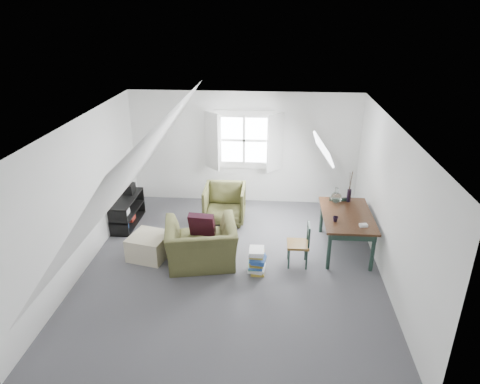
# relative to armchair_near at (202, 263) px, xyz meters

# --- Properties ---
(floor) EXTENTS (5.50, 5.50, 0.00)m
(floor) POSITION_rel_armchair_near_xyz_m (0.54, -0.04, 0.00)
(floor) COLOR #4D4D52
(floor) RESTS_ON ground
(ceiling) EXTENTS (5.50, 5.50, 0.00)m
(ceiling) POSITION_rel_armchair_near_xyz_m (0.54, -0.04, 2.50)
(ceiling) COLOR white
(ceiling) RESTS_ON wall_back
(wall_back) EXTENTS (5.00, 0.00, 5.00)m
(wall_back) POSITION_rel_armchair_near_xyz_m (0.54, 2.71, 1.25)
(wall_back) COLOR white
(wall_back) RESTS_ON ground
(wall_front) EXTENTS (5.00, 0.00, 5.00)m
(wall_front) POSITION_rel_armchair_near_xyz_m (0.54, -2.79, 1.25)
(wall_front) COLOR white
(wall_front) RESTS_ON ground
(wall_left) EXTENTS (0.00, 5.50, 5.50)m
(wall_left) POSITION_rel_armchair_near_xyz_m (-1.96, -0.04, 1.25)
(wall_left) COLOR white
(wall_left) RESTS_ON ground
(wall_right) EXTENTS (0.00, 5.50, 5.50)m
(wall_right) POSITION_rel_armchair_near_xyz_m (3.04, -0.04, 1.25)
(wall_right) COLOR white
(wall_right) RESTS_ON ground
(slope_left) EXTENTS (3.19, 5.50, 4.48)m
(slope_left) POSITION_rel_armchair_near_xyz_m (-1.01, -0.04, 1.78)
(slope_left) COLOR white
(slope_left) RESTS_ON wall_left
(slope_right) EXTENTS (3.19, 5.50, 4.48)m
(slope_right) POSITION_rel_armchair_near_xyz_m (2.09, -0.04, 1.78)
(slope_right) COLOR white
(slope_right) RESTS_ON wall_right
(dormer_window) EXTENTS (1.71, 0.35, 1.30)m
(dormer_window) POSITION_rel_armchair_near_xyz_m (0.54, 2.64, 1.45)
(dormer_window) COLOR white
(dormer_window) RESTS_ON wall_back
(skylight) EXTENTS (0.35, 0.75, 0.47)m
(skylight) POSITION_rel_armchair_near_xyz_m (2.09, 1.26, 1.75)
(skylight) COLOR white
(skylight) RESTS_ON slope_right
(armchair_near) EXTENTS (1.37, 1.25, 0.77)m
(armchair_near) POSITION_rel_armchair_near_xyz_m (0.00, 0.00, 0.00)
(armchair_near) COLOR #4A4B26
(armchair_near) RESTS_ON floor
(armchair_far) EXTENTS (0.83, 0.86, 0.77)m
(armchair_far) POSITION_rel_armchair_near_xyz_m (0.22, 1.66, 0.00)
(armchair_far) COLOR #4A4B26
(armchair_far) RESTS_ON floor
(throw_pillow) EXTENTS (0.46, 0.29, 0.45)m
(throw_pillow) POSITION_rel_armchair_near_xyz_m (-0.00, 0.15, 0.68)
(throw_pillow) COLOR #330E1C
(throw_pillow) RESTS_ON armchair_near
(ottoman) EXTENTS (0.76, 0.76, 0.42)m
(ottoman) POSITION_rel_armchair_near_xyz_m (-0.96, 0.16, 0.21)
(ottoman) COLOR #C2B594
(ottoman) RESTS_ON floor
(dining_table) EXTENTS (0.88, 1.46, 0.73)m
(dining_table) POSITION_rel_armchair_near_xyz_m (2.53, 0.67, 0.63)
(dining_table) COLOR black
(dining_table) RESTS_ON floor
(demijohn) EXTENTS (0.21, 0.21, 0.30)m
(demijohn) POSITION_rel_armchair_near_xyz_m (2.38, 1.12, 0.85)
(demijohn) COLOR silver
(demijohn) RESTS_ON dining_table
(vase_twigs) EXTENTS (0.08, 0.09, 0.61)m
(vase_twigs) POSITION_rel_armchair_near_xyz_m (2.63, 1.22, 0.87)
(vase_twigs) COLOR black
(vase_twigs) RESTS_ON dining_table
(cup) EXTENTS (0.11, 0.11, 0.09)m
(cup) POSITION_rel_armchair_near_xyz_m (2.28, 0.37, 0.73)
(cup) COLOR black
(cup) RESTS_ON dining_table
(paper_box) EXTENTS (0.14, 0.11, 0.04)m
(paper_box) POSITION_rel_armchair_near_xyz_m (2.73, 0.22, 0.75)
(paper_box) COLOR white
(paper_box) RESTS_ON dining_table
(dining_chair_far) EXTENTS (0.38, 0.38, 0.80)m
(dining_chair_far) POSITION_rel_armchair_near_xyz_m (2.44, 1.36, 0.42)
(dining_chair_far) COLOR brown
(dining_chair_far) RESTS_ON floor
(dining_chair_near) EXTENTS (0.37, 0.37, 0.79)m
(dining_chair_near) POSITION_rel_armchair_near_xyz_m (1.68, 0.11, 0.41)
(dining_chair_near) COLOR brown
(dining_chair_near) RESTS_ON floor
(media_shelf) EXTENTS (0.38, 1.14, 0.58)m
(media_shelf) POSITION_rel_armchair_near_xyz_m (-1.75, 1.32, 0.26)
(media_shelf) COLOR black
(media_shelf) RESTS_ON floor
(electronics_box) EXTENTS (0.20, 0.27, 0.21)m
(electronics_box) POSITION_rel_armchair_near_xyz_m (-1.75, 1.61, 0.67)
(electronics_box) COLOR black
(electronics_box) RESTS_ON media_shelf
(magazine_stack) EXTENTS (0.32, 0.38, 0.43)m
(magazine_stack) POSITION_rel_armchair_near_xyz_m (0.97, -0.18, 0.22)
(magazine_stack) COLOR #B29933
(magazine_stack) RESTS_ON floor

